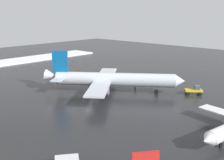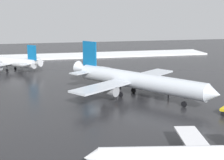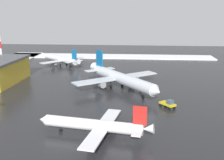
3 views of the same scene
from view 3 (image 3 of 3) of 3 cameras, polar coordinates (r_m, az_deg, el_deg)
name	(u,v)px [view 3 (image 3 of 3)]	position (r m, az deg, el deg)	size (l,w,h in m)	color
ground_plane	(92,89)	(95.66, -4.05, -1.93)	(240.00, 240.00, 0.00)	#232326
snow_bank_left	(110,56)	(160.59, -0.45, 4.83)	(14.00, 116.00, 0.51)	white
airplane_far_rear	(120,78)	(94.91, 1.74, 0.36)	(33.08, 29.06, 11.57)	silver
airplane_parked_portside	(96,125)	(60.71, -3.36, -9.15)	(21.48, 25.71, 7.66)	white
airplane_parked_starboard	(61,59)	(138.64, -10.29, 4.17)	(21.96, 23.60, 8.58)	silver
pushback_tug	(168,104)	(79.00, 11.35, -4.74)	(4.95, 4.61, 2.50)	gold
ground_crew_mid_apron	(140,89)	(92.59, 5.79, -1.89)	(0.36, 0.36, 1.71)	black
ground_crew_beside_wing	(106,87)	(94.30, -1.25, -1.52)	(0.36, 0.36, 1.71)	black
antenna_mast	(1,55)	(121.71, -21.56, 4.68)	(0.70, 0.70, 16.85)	red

